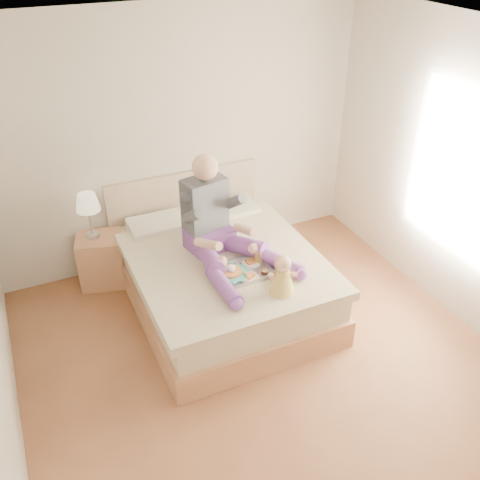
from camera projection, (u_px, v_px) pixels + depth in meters
name	position (u px, v px, depth m)	size (l,w,h in m)	color
room	(283.00, 217.00, 3.85)	(4.02, 4.22, 2.71)	brown
bed	(219.00, 274.00, 5.28)	(1.70, 2.18, 1.00)	#A46E4C
nightstand	(102.00, 260.00, 5.57)	(0.53, 0.50, 0.55)	#A46E4C
lamp	(88.00, 205.00, 5.23)	(0.24, 0.24, 0.48)	silver
adult	(218.00, 228.00, 4.91)	(0.85, 1.25, 0.98)	#673585
tray	(241.00, 269.00, 4.79)	(0.51, 0.41, 0.14)	silver
baby	(282.00, 277.00, 4.50)	(0.24, 0.33, 0.36)	gold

